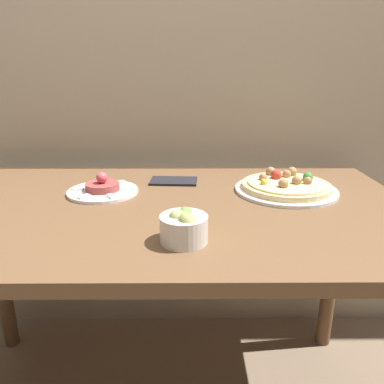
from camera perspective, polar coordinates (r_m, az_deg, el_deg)
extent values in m
cube|color=tan|center=(1.56, -4.36, 23.78)|extent=(8.00, 0.05, 2.60)
cube|color=brown|center=(1.09, -5.55, -2.81)|extent=(1.49, 0.82, 0.03)
cylinder|color=brown|center=(1.68, 20.56, -10.67)|extent=(0.06, 0.06, 0.74)
cylinder|color=white|center=(1.23, 14.10, 0.31)|extent=(0.32, 0.32, 0.01)
cylinder|color=#E5C17F|center=(1.22, 14.15, 0.89)|extent=(0.28, 0.28, 0.02)
cylinder|color=beige|center=(1.22, 14.19, 1.38)|extent=(0.24, 0.24, 0.01)
sphere|color=#997047|center=(1.30, 14.96, 2.97)|extent=(0.03, 0.03, 0.03)
sphere|color=#B22D23|center=(1.25, 12.71, 2.51)|extent=(0.03, 0.03, 0.03)
sphere|color=#997047|center=(1.27, 14.23, 2.64)|extent=(0.03, 0.03, 0.03)
sphere|color=gold|center=(1.18, 10.87, 1.47)|extent=(0.02, 0.02, 0.02)
sphere|color=#997047|center=(1.29, 11.88, 3.05)|extent=(0.03, 0.03, 0.03)
sphere|color=#997047|center=(1.21, 15.66, 1.68)|extent=(0.03, 0.03, 0.03)
sphere|color=#997047|center=(1.22, 10.77, 2.21)|extent=(0.03, 0.03, 0.03)
sphere|color=#387F33|center=(1.25, 17.23, 2.16)|extent=(0.03, 0.03, 0.03)
sphere|color=#997047|center=(1.22, 17.22, 1.62)|extent=(0.03, 0.03, 0.03)
sphere|color=#997047|center=(1.16, 13.74, 1.19)|extent=(0.03, 0.03, 0.03)
cylinder|color=white|center=(1.21, -13.42, 0.07)|extent=(0.22, 0.22, 0.01)
cylinder|color=#933D38|center=(1.20, -13.48, 0.82)|extent=(0.11, 0.11, 0.02)
sphere|color=#DB4C5B|center=(1.19, -13.58, 2.13)|extent=(0.03, 0.03, 0.03)
cube|color=white|center=(1.19, -9.63, 0.45)|extent=(0.04, 0.02, 0.01)
cube|color=white|center=(1.26, -10.97, 1.43)|extent=(0.03, 0.04, 0.01)
cube|color=white|center=(1.28, -14.55, 1.40)|extent=(0.03, 0.04, 0.01)
cube|color=white|center=(1.23, -17.16, 0.42)|extent=(0.04, 0.02, 0.01)
cube|color=white|center=(1.15, -16.18, -0.66)|extent=(0.03, 0.04, 0.01)
cube|color=white|center=(1.13, -12.21, -0.66)|extent=(0.03, 0.04, 0.01)
cylinder|color=silver|center=(0.84, -1.26, -5.64)|extent=(0.11, 0.11, 0.06)
sphere|color=#B7BC70|center=(0.81, -0.65, -4.60)|extent=(0.04, 0.04, 0.04)
sphere|color=#8EA34C|center=(0.83, -1.21, -4.04)|extent=(0.03, 0.03, 0.03)
sphere|color=#A3B25B|center=(0.81, -0.74, -4.49)|extent=(0.04, 0.04, 0.04)
sphere|color=#A3B25B|center=(0.82, -0.74, -4.44)|extent=(0.03, 0.03, 0.03)
sphere|color=#668E42|center=(0.85, -1.05, -3.36)|extent=(0.03, 0.03, 0.03)
sphere|color=#B7BC70|center=(0.83, -2.28, -3.89)|extent=(0.04, 0.04, 0.04)
cube|color=black|center=(1.29, -2.81, 1.69)|extent=(0.16, 0.10, 0.01)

